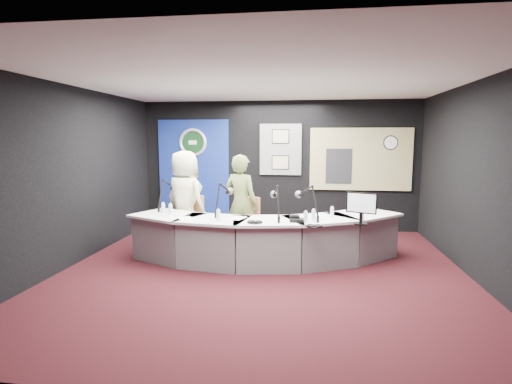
# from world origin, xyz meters

# --- Properties ---
(ground) EXTENTS (6.00, 6.00, 0.00)m
(ground) POSITION_xyz_m (0.00, 0.00, 0.00)
(ground) COLOR black
(ground) RESTS_ON ground
(ceiling) EXTENTS (6.00, 6.00, 0.02)m
(ceiling) POSITION_xyz_m (0.00, 0.00, 2.80)
(ceiling) COLOR silver
(ceiling) RESTS_ON ground
(wall_back) EXTENTS (6.00, 0.02, 2.80)m
(wall_back) POSITION_xyz_m (0.00, 3.00, 1.40)
(wall_back) COLOR black
(wall_back) RESTS_ON ground
(wall_front) EXTENTS (6.00, 0.02, 2.80)m
(wall_front) POSITION_xyz_m (0.00, -3.00, 1.40)
(wall_front) COLOR black
(wall_front) RESTS_ON ground
(wall_left) EXTENTS (0.02, 6.00, 2.80)m
(wall_left) POSITION_xyz_m (-3.00, 0.00, 1.40)
(wall_left) COLOR black
(wall_left) RESTS_ON ground
(wall_right) EXTENTS (0.02, 6.00, 2.80)m
(wall_right) POSITION_xyz_m (3.00, 0.00, 1.40)
(wall_right) COLOR black
(wall_right) RESTS_ON ground
(broadcast_desk) EXTENTS (4.50, 1.90, 0.75)m
(broadcast_desk) POSITION_xyz_m (-0.05, 0.55, 0.38)
(broadcast_desk) COLOR silver
(broadcast_desk) RESTS_ON ground
(backdrop_panel) EXTENTS (1.60, 0.05, 2.30)m
(backdrop_panel) POSITION_xyz_m (-1.90, 2.97, 1.25)
(backdrop_panel) COLOR navy
(backdrop_panel) RESTS_ON wall_back
(agency_seal) EXTENTS (0.63, 0.07, 0.63)m
(agency_seal) POSITION_xyz_m (-1.90, 2.93, 1.90)
(agency_seal) COLOR silver
(agency_seal) RESTS_ON backdrop_panel
(seal_center) EXTENTS (0.48, 0.01, 0.48)m
(seal_center) POSITION_xyz_m (-1.90, 2.94, 1.90)
(seal_center) COLOR black
(seal_center) RESTS_ON backdrop_panel
(pinboard) EXTENTS (0.90, 0.04, 1.10)m
(pinboard) POSITION_xyz_m (0.05, 2.97, 1.75)
(pinboard) COLOR slate
(pinboard) RESTS_ON wall_back
(framed_photo_upper) EXTENTS (0.34, 0.02, 0.27)m
(framed_photo_upper) POSITION_xyz_m (0.05, 2.94, 2.03)
(framed_photo_upper) COLOR gray
(framed_photo_upper) RESTS_ON pinboard
(framed_photo_lower) EXTENTS (0.34, 0.02, 0.27)m
(framed_photo_lower) POSITION_xyz_m (0.05, 2.94, 1.47)
(framed_photo_lower) COLOR gray
(framed_photo_lower) RESTS_ON pinboard
(booth_window_frame) EXTENTS (2.12, 0.06, 1.32)m
(booth_window_frame) POSITION_xyz_m (1.75, 2.97, 1.55)
(booth_window_frame) COLOR tan
(booth_window_frame) RESTS_ON wall_back
(booth_glow) EXTENTS (2.00, 0.02, 1.20)m
(booth_glow) POSITION_xyz_m (1.75, 2.96, 1.55)
(booth_glow) COLOR #FFC9A1
(booth_glow) RESTS_ON booth_window_frame
(equipment_rack) EXTENTS (0.55, 0.02, 0.75)m
(equipment_rack) POSITION_xyz_m (1.30, 2.94, 1.40)
(equipment_rack) COLOR black
(equipment_rack) RESTS_ON booth_window_frame
(wall_clock) EXTENTS (0.28, 0.01, 0.28)m
(wall_clock) POSITION_xyz_m (2.35, 2.94, 1.90)
(wall_clock) COLOR white
(wall_clock) RESTS_ON booth_window_frame
(armchair_left) EXTENTS (0.71, 0.71, 0.91)m
(armchair_left) POSITION_xyz_m (-1.54, 1.16, 0.46)
(armchair_left) COLOR #A96E4D
(armchair_left) RESTS_ON ground
(armchair_right) EXTENTS (0.68, 0.68, 0.88)m
(armchair_right) POSITION_xyz_m (-0.50, 1.07, 0.44)
(armchair_right) COLOR #A96E4D
(armchair_right) RESTS_ON ground
(draped_jacket) EXTENTS (0.48, 0.35, 0.70)m
(draped_jacket) POSITION_xyz_m (-1.69, 1.38, 0.62)
(draped_jacket) COLOR #656055
(draped_jacket) RESTS_ON armchair_left
(person_man) EXTENTS (1.03, 0.90, 1.77)m
(person_man) POSITION_xyz_m (-1.54, 1.16, 0.89)
(person_man) COLOR beige
(person_man) RESTS_ON ground
(person_woman) EXTENTS (0.73, 0.61, 1.71)m
(person_woman) POSITION_xyz_m (-0.50, 1.07, 0.86)
(person_woman) COLOR #5C6937
(person_woman) RESTS_ON ground
(computer_monitor) EXTENTS (0.43, 0.21, 0.31)m
(computer_monitor) POSITION_xyz_m (1.42, 0.06, 1.07)
(computer_monitor) COLOR black
(computer_monitor) RESTS_ON broadcast_desk
(desk_phone) EXTENTS (0.22, 0.18, 0.05)m
(desk_phone) POSITION_xyz_m (0.51, 0.13, 0.78)
(desk_phone) COLOR black
(desk_phone) RESTS_ON broadcast_desk
(headphones_near) EXTENTS (0.19, 0.19, 0.03)m
(headphones_near) POSITION_xyz_m (0.76, -0.19, 0.77)
(headphones_near) COLOR black
(headphones_near) RESTS_ON broadcast_desk
(headphones_far) EXTENTS (0.23, 0.23, 0.04)m
(headphones_far) POSITION_xyz_m (-0.11, -0.03, 0.77)
(headphones_far) COLOR black
(headphones_far) RESTS_ON broadcast_desk
(paper_stack) EXTENTS (0.35, 0.37, 0.00)m
(paper_stack) POSITION_xyz_m (-1.21, 0.16, 0.75)
(paper_stack) COLOR white
(paper_stack) RESTS_ON broadcast_desk
(notepad) EXTENTS (0.30, 0.35, 0.00)m
(notepad) POSITION_xyz_m (-0.43, 0.30, 0.75)
(notepad) COLOR white
(notepad) RESTS_ON broadcast_desk
(boom_mic_a) EXTENTS (0.20, 0.74, 0.60)m
(boom_mic_a) POSITION_xyz_m (-1.81, 0.97, 1.05)
(boom_mic_a) COLOR black
(boom_mic_a) RESTS_ON broadcast_desk
(boom_mic_b) EXTENTS (0.22, 0.73, 0.60)m
(boom_mic_b) POSITION_xyz_m (-0.71, 0.57, 1.05)
(boom_mic_b) COLOR black
(boom_mic_b) RESTS_ON broadcast_desk
(boom_mic_c) EXTENTS (0.25, 0.73, 0.60)m
(boom_mic_c) POSITION_xyz_m (0.18, 0.32, 1.05)
(boom_mic_c) COLOR black
(boom_mic_c) RESTS_ON broadcast_desk
(boom_mic_d) EXTENTS (0.42, 0.66, 0.60)m
(boom_mic_d) POSITION_xyz_m (0.66, 0.41, 1.05)
(boom_mic_d) COLOR black
(boom_mic_d) RESTS_ON broadcast_desk
(water_bottles) EXTENTS (3.29, 0.57, 0.18)m
(water_bottles) POSITION_xyz_m (-0.13, 0.33, 0.84)
(water_bottles) COLOR silver
(water_bottles) RESTS_ON broadcast_desk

